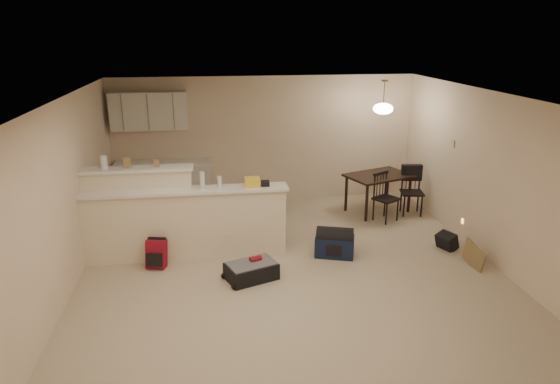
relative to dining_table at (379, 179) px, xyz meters
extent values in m
plane|color=#BFAD92|center=(-2.04, -2.44, -0.65)|extent=(7.00, 7.00, 0.00)
plane|color=white|center=(-2.04, -2.44, 1.85)|extent=(7.00, 7.00, 0.00)
cube|color=beige|center=(-2.04, 1.06, 0.60)|extent=(6.00, 0.02, 2.50)
cube|color=beige|center=(-2.04, -5.94, 0.60)|extent=(6.00, 0.02, 2.50)
cube|color=beige|center=(-5.04, -2.44, 0.60)|extent=(0.02, 7.00, 2.50)
cube|color=beige|center=(0.96, -2.44, 0.60)|extent=(0.02, 7.00, 2.50)
cube|color=beige|center=(-3.54, -1.54, -0.12)|extent=(3.00, 0.28, 1.05)
cube|color=white|center=(-3.54, -1.54, 0.42)|extent=(3.08, 0.38, 0.04)
cube|color=beige|center=(-4.24, -1.32, 0.03)|extent=(1.60, 0.24, 1.35)
cube|color=white|center=(-4.24, -1.32, 0.72)|extent=(1.68, 0.34, 0.04)
cube|color=white|center=(-4.24, 0.88, 1.25)|extent=(1.40, 0.34, 0.70)
cube|color=white|center=(-4.04, 0.75, -0.20)|extent=(1.80, 0.60, 0.90)
cube|color=beige|center=(0.95, -0.89, 0.85)|extent=(0.02, 0.12, 0.12)
cylinder|color=silver|center=(-4.69, -1.32, 0.84)|extent=(0.10, 0.10, 0.20)
cube|color=olive|center=(-4.36, -1.32, 0.82)|extent=(0.10, 0.07, 0.16)
cube|color=olive|center=(-3.93, -1.32, 0.80)|extent=(0.08, 0.06, 0.12)
cylinder|color=silver|center=(-3.27, -1.54, 0.57)|extent=(0.07, 0.07, 0.26)
cylinder|color=silver|center=(-3.02, -1.54, 0.53)|extent=(0.06, 0.06, 0.18)
cube|color=olive|center=(-2.53, -1.54, 0.51)|extent=(0.22, 0.18, 0.14)
cube|color=olive|center=(-2.33, -1.54, 0.48)|extent=(0.12, 0.10, 0.08)
cube|color=black|center=(0.00, 0.00, 0.07)|extent=(1.38, 1.15, 0.04)
cylinder|color=black|center=(-0.37, -0.47, -0.30)|extent=(0.05, 0.05, 0.70)
cylinder|color=black|center=(0.59, -0.11, -0.30)|extent=(0.05, 0.05, 0.70)
cylinder|color=black|center=(-0.59, 0.11, -0.30)|extent=(0.05, 0.05, 0.70)
cylinder|color=black|center=(0.37, 0.47, -0.30)|extent=(0.05, 0.05, 0.70)
cylinder|color=brown|center=(0.00, 0.00, 1.60)|extent=(0.02, 0.02, 0.50)
cylinder|color=brown|center=(0.00, 0.00, 1.83)|extent=(0.12, 0.12, 0.03)
ellipsoid|color=white|center=(0.00, 0.00, 1.33)|extent=(0.36, 0.36, 0.20)
cube|color=black|center=(-2.64, -2.40, -0.53)|extent=(0.79, 0.65, 0.23)
cube|color=maroon|center=(-3.98, -1.83, -0.44)|extent=(0.31, 0.23, 0.42)
cube|color=#121D39|center=(-1.30, -1.83, -0.49)|extent=(0.66, 0.49, 0.32)
cube|color=black|center=(0.54, -1.83, -0.52)|extent=(0.30, 0.35, 0.26)
cube|color=olive|center=(0.63, -2.50, -0.47)|extent=(0.06, 0.47, 0.36)
camera|label=1|loc=(-3.13, -8.69, 2.69)|focal=32.00mm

